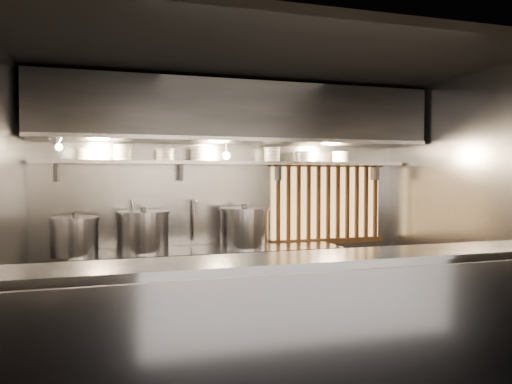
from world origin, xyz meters
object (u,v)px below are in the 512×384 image
pendant_bulb (226,155)px  stock_pot_right (244,227)px  stock_pot_left (75,236)px  heat_lamp (56,141)px  stock_pot_mid (143,231)px

pendant_bulb → stock_pot_right: (0.20, -0.06, -0.83)m
pendant_bulb → stock_pot_right: size_ratio=0.29×
pendant_bulb → stock_pot_left: pendant_bulb is taller
heat_lamp → stock_pot_right: (1.99, 0.29, -0.94)m
heat_lamp → pendant_bulb: size_ratio=1.87×
heat_lamp → stock_pot_left: size_ratio=0.52×
stock_pot_left → stock_pot_mid: (0.70, 0.06, 0.02)m
stock_pot_left → stock_pot_mid: size_ratio=0.87×
heat_lamp → pendant_bulb: bearing=11.0°
pendant_bulb → stock_pot_right: bearing=-16.8°
heat_lamp → stock_pot_right: size_ratio=0.54×
stock_pot_left → stock_pot_right: (1.85, 0.04, 0.03)m
stock_pot_mid → stock_pot_left: bearing=-175.1°
heat_lamp → stock_pot_right: heat_lamp is taller
stock_pot_left → stock_pot_right: bearing=1.3°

